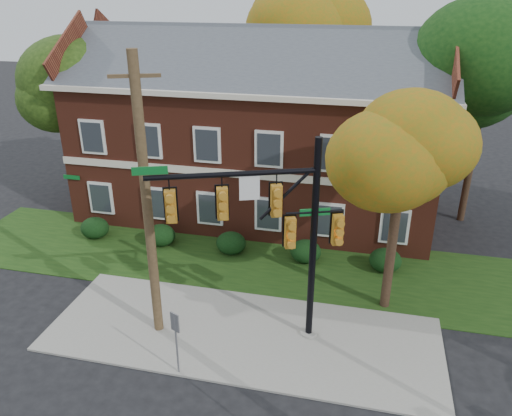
% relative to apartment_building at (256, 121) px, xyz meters
% --- Properties ---
extents(ground, '(120.00, 120.00, 0.00)m').
position_rel_apartment_building_xyz_m(ground, '(2.00, -11.95, -4.99)').
color(ground, black).
rests_on(ground, ground).
extents(sidewalk, '(14.00, 5.00, 0.08)m').
position_rel_apartment_building_xyz_m(sidewalk, '(2.00, -10.95, -4.95)').
color(sidewalk, gray).
rests_on(sidewalk, ground).
extents(grass_strip, '(30.00, 6.00, 0.04)m').
position_rel_apartment_building_xyz_m(grass_strip, '(2.00, -5.95, -4.97)').
color(grass_strip, '#193811').
rests_on(grass_strip, ground).
extents(apartment_building, '(18.80, 8.80, 9.74)m').
position_rel_apartment_building_xyz_m(apartment_building, '(0.00, 0.00, 0.00)').
color(apartment_building, maroon).
rests_on(apartment_building, ground).
extents(hedge_far_left, '(1.40, 1.26, 1.05)m').
position_rel_apartment_building_xyz_m(hedge_far_left, '(-7.00, -5.25, -4.46)').
color(hedge_far_left, black).
rests_on(hedge_far_left, ground).
extents(hedge_left, '(1.40, 1.26, 1.05)m').
position_rel_apartment_building_xyz_m(hedge_left, '(-3.50, -5.25, -4.46)').
color(hedge_left, black).
rests_on(hedge_left, ground).
extents(hedge_center, '(1.40, 1.26, 1.05)m').
position_rel_apartment_building_xyz_m(hedge_center, '(0.00, -5.25, -4.46)').
color(hedge_center, black).
rests_on(hedge_center, ground).
extents(hedge_right, '(1.40, 1.26, 1.05)m').
position_rel_apartment_building_xyz_m(hedge_right, '(3.50, -5.25, -4.46)').
color(hedge_right, black).
rests_on(hedge_right, ground).
extents(hedge_far_right, '(1.40, 1.26, 1.05)m').
position_rel_apartment_building_xyz_m(hedge_far_right, '(7.00, -5.25, -4.46)').
color(hedge_far_right, black).
rests_on(hedge_far_right, ground).
extents(tree_near_right, '(4.50, 4.25, 8.58)m').
position_rel_apartment_building_xyz_m(tree_near_right, '(7.22, -8.09, 1.68)').
color(tree_near_right, black).
rests_on(tree_near_right, ground).
extents(tree_left_rear, '(5.40, 5.10, 8.88)m').
position_rel_apartment_building_xyz_m(tree_left_rear, '(-9.73, -1.12, 1.69)').
color(tree_left_rear, black).
rests_on(tree_left_rear, ground).
extents(tree_right_rear, '(6.30, 5.95, 10.62)m').
position_rel_apartment_building_xyz_m(tree_right_rear, '(11.31, 0.86, 3.13)').
color(tree_right_rear, black).
rests_on(tree_right_rear, ground).
extents(tree_far_rear, '(6.84, 6.46, 11.52)m').
position_rel_apartment_building_xyz_m(tree_far_rear, '(1.34, 7.84, 3.86)').
color(tree_far_rear, black).
rests_on(tree_far_rear, ground).
extents(traffic_signal, '(6.23, 2.52, 7.36)m').
position_rel_apartment_building_xyz_m(traffic_signal, '(3.10, -10.92, -0.42)').
color(traffic_signal, gray).
rests_on(traffic_signal, ground).
extents(utility_pole, '(1.47, 0.65, 9.87)m').
position_rel_apartment_building_xyz_m(utility_pole, '(-1.02, -11.35, 0.02)').
color(utility_pole, '#463520').
rests_on(utility_pole, ground).
extents(sign_post, '(0.33, 0.18, 2.36)m').
position_rel_apartment_building_xyz_m(sign_post, '(0.50, -13.31, -3.38)').
color(sign_post, slate).
rests_on(sign_post, ground).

